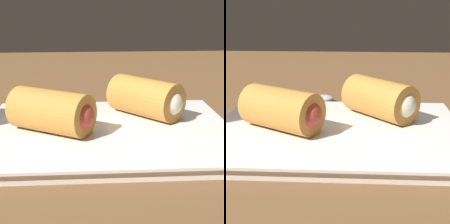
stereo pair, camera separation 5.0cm
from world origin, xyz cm
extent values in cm
cube|color=brown|center=(0.00, 0.00, 1.00)|extent=(180.00, 140.00, 2.00)
cube|color=white|center=(-2.18, 1.72, 2.60)|extent=(28.37, 21.70, 1.20)
cube|color=white|center=(-2.18, 1.72, 3.35)|extent=(29.50, 22.57, 0.30)
cylinder|color=#C68438|center=(-7.23, -2.69, 5.94)|extent=(9.88, 10.06, 4.88)
sphere|color=beige|center=(-9.89, 0.12, 5.94)|extent=(3.17, 3.17, 3.17)
cylinder|color=#C68438|center=(4.33, 2.54, 5.94)|extent=(10.42, 8.86, 4.88)
sphere|color=#B23D2D|center=(0.98, 4.49, 5.94)|extent=(3.17, 3.17, 3.17)
cylinder|color=silver|center=(9.21, -10.86, 2.25)|extent=(8.72, 4.06, 0.50)
ellipsoid|color=silver|center=(1.11, -14.28, 2.59)|extent=(4.19, 3.77, 1.19)
camera|label=1|loc=(0.48, 43.39, 18.62)|focal=60.00mm
camera|label=2|loc=(-4.52, 43.41, 18.62)|focal=60.00mm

